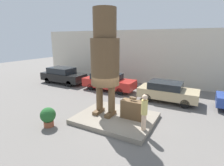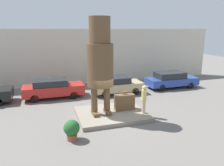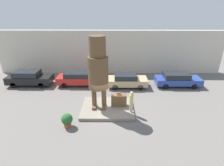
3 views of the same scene
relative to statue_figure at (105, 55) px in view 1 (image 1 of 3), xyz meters
name	(u,v)px [view 1 (image 1 of 3)]	position (x,y,z in m)	size (l,w,h in m)	color
ground_plane	(116,120)	(0.69, -0.03, -3.64)	(60.00, 60.00, 0.00)	slate
pedestal	(116,118)	(0.69, -0.03, -3.52)	(4.27, 3.42, 0.25)	gray
building_backdrop	(158,58)	(0.69, 9.03, -0.97)	(28.00, 0.60, 5.35)	beige
statue_figure	(105,55)	(0.00, 0.00, 0.00)	(1.57, 1.57, 5.81)	brown
giant_suitcase	(133,109)	(1.62, 0.16, -2.88)	(1.26, 0.53, 1.25)	brown
tourist	(144,111)	(2.56, -0.75, -2.42)	(0.30, 0.30, 1.78)	beige
parked_car_black	(63,75)	(-7.98, 4.92, -2.80)	(4.72, 1.87, 1.62)	black
parked_car_red	(108,82)	(-2.60, 4.94, -2.85)	(4.69, 1.76, 1.50)	#B2231E
parked_car_tan	(167,91)	(2.59, 4.52, -2.87)	(4.17, 1.86, 1.46)	tan
planter_pot	(48,116)	(-2.10, -2.37, -3.06)	(0.80, 0.80, 1.04)	brown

